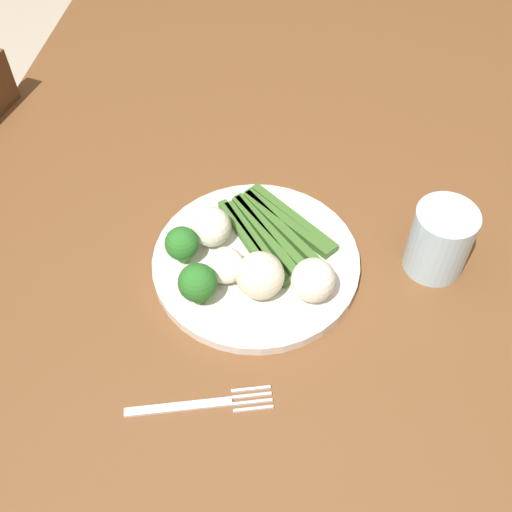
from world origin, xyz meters
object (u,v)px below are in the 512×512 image
Objects in this scene: cauliflower_left at (263,276)px; dining_table at (267,298)px; broccoli_near_center at (182,244)px; water_glass at (440,240)px; broccoli_back_right at (198,283)px; fork at (201,404)px; asparagus_bundle at (272,231)px; cauliflower_near_fork at (211,227)px; cauliflower_front at (313,280)px; cauliflower_mid at (226,265)px; plate at (256,262)px.

dining_table is at bearing -176.82° from cauliflower_left.
broccoli_near_center is 0.55× the size of water_glass.
cauliflower_left is (0.03, 0.11, -0.00)m from broccoli_near_center.
dining_table is at bearing -85.69° from water_glass.
broccoli_back_right reaches higher than dining_table.
cauliflower_left is at bearing 72.93° from broccoli_near_center.
fork is (0.23, -0.04, 0.11)m from dining_table.
broccoli_near_center reaches higher than asparagus_bundle.
cauliflower_front is at bearing 64.62° from cauliflower_near_fork.
fork is 0.36m from water_glass.
cauliflower_front is (0.03, 0.17, -0.00)m from broccoli_near_center.
cauliflower_mid is at bearing 75.21° from fork.
fork reaches higher than dining_table.
asparagus_bundle is 0.09m from cauliflower_mid.
cauliflower_left reaches higher than asparagus_bundle.
cauliflower_mid is at bearing 72.16° from broccoli_near_center.
plate is at bearing 70.45° from cauliflower_near_fork.
dining_table is at bearing -135.60° from cauliflower_front.
broccoli_near_center is at bearing 92.59° from fork.
broccoli_back_right is at bearing 29.29° from broccoli_near_center.
cauliflower_front is 0.34× the size of fork.
plate is 5.04× the size of broccoli_near_center.
broccoli_back_right is (0.07, -0.06, 0.04)m from plate.
cauliflower_near_fork is (-0.04, 0.03, -0.00)m from broccoli_near_center.
asparagus_bundle is at bearing -179.03° from cauliflower_left.
fork is at bearing -10.66° from dining_table.
broccoli_near_center is at bearing -38.80° from cauliflower_near_fork.
broccoli_near_center is 0.05m from cauliflower_near_fork.
broccoli_back_right is (0.06, 0.03, 0.00)m from broccoli_near_center.
cauliflower_front is 1.05× the size of cauliflower_near_fork.
cauliflower_left is at bearing -42.78° from asparagus_bundle.
broccoli_back_right is at bearing -68.71° from water_glass.
cauliflower_near_fork is (0.02, -0.08, 0.02)m from asparagus_bundle.
cauliflower_near_fork reaches higher than fork.
cauliflower_front reaches higher than cauliflower_mid.
cauliflower_left is at bearing 73.89° from cauliflower_mid.
broccoli_near_center reaches higher than dining_table.
water_glass reaches higher than cauliflower_mid.
asparagus_bundle is at bearing 173.91° from dining_table.
cauliflower_near_fork is at bearing -89.99° from dining_table.
broccoli_near_center is 1.14× the size of cauliflower_mid.
plate is 1.58× the size of asparagus_bundle.
broccoli_back_right is 0.14m from fork.
water_glass is (-0.11, 0.29, -0.00)m from broccoli_back_right.
cauliflower_mid is at bearing -94.98° from cauliflower_front.
water_glass is (0.01, 0.21, 0.03)m from asparagus_bundle.
cauliflower_left reaches higher than broccoli_near_center.
broccoli_near_center is at bearing -107.07° from cauliflower_left.
cauliflower_left is 1.08× the size of cauliflower_front.
cauliflower_left is 0.06m from cauliflower_front.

